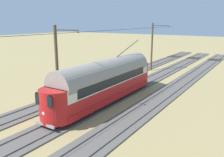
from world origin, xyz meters
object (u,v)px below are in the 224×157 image
flatcar_adjacent (97,80)px  catenary_pole_mid_near (58,67)px  catenary_pole_foreground (152,46)px  vintage_streetcar (106,80)px

flatcar_adjacent → catenary_pole_mid_near: catenary_pole_mid_near is taller
flatcar_adjacent → catenary_pole_foreground: 13.22m
vintage_streetcar → flatcar_adjacent: vintage_streetcar is taller
flatcar_adjacent → catenary_pole_foreground: size_ratio=1.79×
flatcar_adjacent → catenary_pole_mid_near: bearing=101.7°
vintage_streetcar → catenary_pole_mid_near: catenary_pole_mid_near is taller
catenary_pole_foreground → catenary_pole_mid_near: 20.85m
vintage_streetcar → flatcar_adjacent: 6.11m
vintage_streetcar → catenary_pole_mid_near: (2.55, 3.92, 1.72)m
vintage_streetcar → catenary_pole_foreground: (2.55, -16.93, 1.72)m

